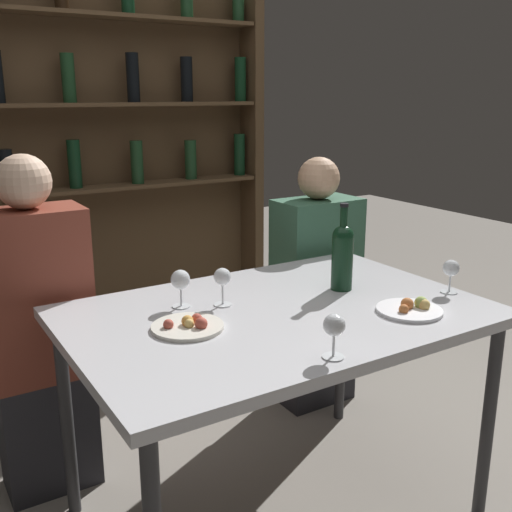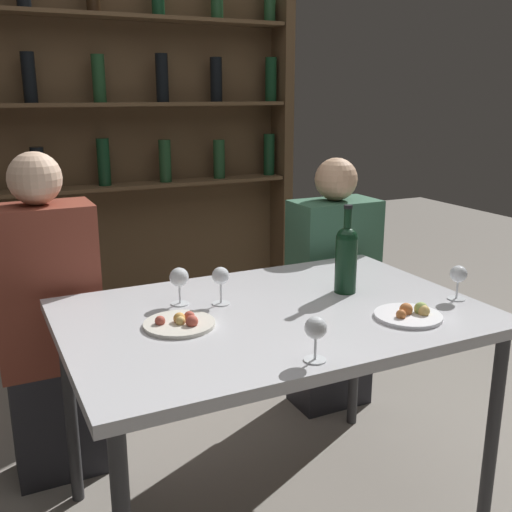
# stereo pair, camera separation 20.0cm
# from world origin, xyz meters

# --- Properties ---
(dining_table) EXTENTS (1.33, 0.89, 0.77)m
(dining_table) POSITION_xyz_m (0.00, 0.00, 0.71)
(dining_table) COLOR silver
(dining_table) RESTS_ON ground_plane
(wine_rack_wall) EXTENTS (1.90, 0.21, 2.09)m
(wine_rack_wall) POSITION_xyz_m (-0.00, 1.71, 1.10)
(wine_rack_wall) COLOR #4C3823
(wine_rack_wall) RESTS_ON ground_plane
(wine_bottle) EXTENTS (0.08, 0.08, 0.31)m
(wine_bottle) POSITION_xyz_m (0.31, 0.06, 0.90)
(wine_bottle) COLOR black
(wine_bottle) RESTS_ON dining_table
(wine_glass_0) EXTENTS (0.06, 0.06, 0.12)m
(wine_glass_0) POSITION_xyz_m (0.61, -0.17, 0.85)
(wine_glass_0) COLOR silver
(wine_glass_0) RESTS_ON dining_table
(wine_glass_1) EXTENTS (0.06, 0.06, 0.13)m
(wine_glass_1) POSITION_xyz_m (-0.25, 0.19, 0.86)
(wine_glass_1) COLOR silver
(wine_glass_1) RESTS_ON dining_table
(wine_glass_2) EXTENTS (0.06, 0.06, 0.12)m
(wine_glass_2) POSITION_xyz_m (-0.08, -0.38, 0.85)
(wine_glass_2) COLOR silver
(wine_glass_2) RESTS_ON dining_table
(wine_glass_3) EXTENTS (0.06, 0.06, 0.13)m
(wine_glass_3) POSITION_xyz_m (-0.13, 0.13, 0.86)
(wine_glass_3) COLOR silver
(wine_glass_3) RESTS_ON dining_table
(food_plate_0) EXTENTS (0.22, 0.22, 0.04)m
(food_plate_0) POSITION_xyz_m (-0.32, 0.01, 0.78)
(food_plate_0) COLOR silver
(food_plate_0) RESTS_ON dining_table
(food_plate_1) EXTENTS (0.21, 0.21, 0.05)m
(food_plate_1) POSITION_xyz_m (0.35, -0.24, 0.78)
(food_plate_1) COLOR white
(food_plate_1) RESTS_ON dining_table
(seated_person_left) EXTENTS (0.37, 0.22, 1.25)m
(seated_person_left) POSITION_xyz_m (-0.63, 0.60, 0.59)
(seated_person_left) COLOR #26262B
(seated_person_left) RESTS_ON ground_plane
(seated_person_right) EXTENTS (0.39, 0.22, 1.17)m
(seated_person_right) POSITION_xyz_m (0.62, 0.60, 0.55)
(seated_person_right) COLOR #26262B
(seated_person_right) RESTS_ON ground_plane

